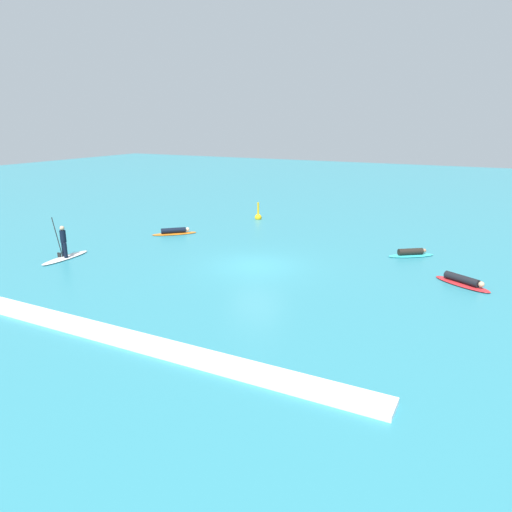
# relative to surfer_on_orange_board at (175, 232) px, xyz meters

# --- Properties ---
(ground_plane) EXTENTS (120.00, 120.00, 0.00)m
(ground_plane) POSITION_rel_surfer_on_orange_board_xyz_m (7.59, -3.61, -0.15)
(ground_plane) COLOR teal
(ground_plane) RESTS_ON ground
(surfer_on_orange_board) EXTENTS (2.49, 2.44, 0.41)m
(surfer_on_orange_board) POSITION_rel_surfer_on_orange_board_xyz_m (0.00, 0.00, 0.00)
(surfer_on_orange_board) COLOR orange
(surfer_on_orange_board) RESTS_ON ground_plane
(surfer_on_teal_board) EXTENTS (2.43, 2.07, 0.41)m
(surfer_on_teal_board) POSITION_rel_surfer_on_orange_board_xyz_m (14.02, 1.66, -0.00)
(surfer_on_teal_board) COLOR #33C6CC
(surfer_on_teal_board) RESTS_ON ground_plane
(surfer_on_red_board) EXTENTS (2.61, 1.92, 0.44)m
(surfer_on_red_board) POSITION_rel_surfer_on_orange_board_xyz_m (16.81, -2.03, 0.01)
(surfer_on_red_board) COLOR red
(surfer_on_red_board) RESTS_ON ground_plane
(surfer_on_white_board) EXTENTS (0.87, 3.00, 2.15)m
(surfer_on_white_board) POSITION_rel_surfer_on_orange_board_xyz_m (-1.72, -7.00, 0.23)
(surfer_on_white_board) COLOR white
(surfer_on_white_board) RESTS_ON ground_plane
(marker_buoy) EXTENTS (0.50, 0.50, 1.34)m
(marker_buoy) POSITION_rel_surfer_on_orange_board_xyz_m (2.54, 6.52, 0.05)
(marker_buoy) COLOR yellow
(marker_buoy) RESTS_ON ground_plane
(wave_crest) EXTENTS (17.16, 0.90, 0.18)m
(wave_crest) POSITION_rel_surfer_on_orange_board_xyz_m (7.59, -12.84, -0.06)
(wave_crest) COLOR white
(wave_crest) RESTS_ON ground_plane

